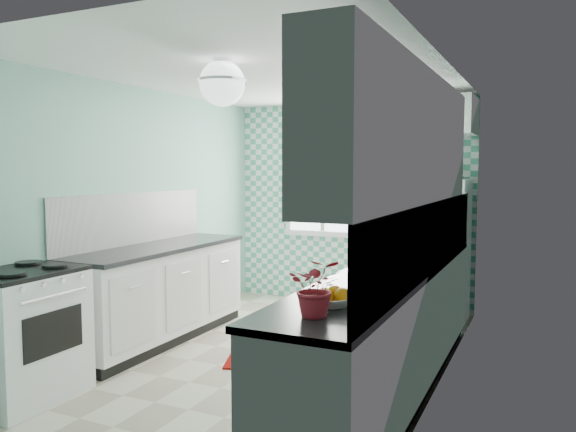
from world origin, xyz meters
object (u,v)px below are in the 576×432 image
at_px(ceiling_light, 222,83).
at_px(sink, 415,256).
at_px(stove, 23,333).
at_px(fridge, 435,250).
at_px(potted_plant, 317,287).
at_px(fruit_bowl, 333,301).
at_px(microwave, 437,166).

height_order(ceiling_light, sink, ceiling_light).
bearing_deg(ceiling_light, stove, -145.07).
bearing_deg(stove, fridge, 56.08).
bearing_deg(potted_plant, sink, 89.90).
xyz_separation_m(ceiling_light, fruit_bowl, (1.20, -0.82, -1.35)).
height_order(ceiling_light, stove, ceiling_light).
xyz_separation_m(fridge, potted_plant, (0.09, -3.69, 0.30)).
bearing_deg(fruit_bowl, ceiling_light, 145.57).
xyz_separation_m(fridge, fruit_bowl, (0.09, -3.45, 0.18)).
bearing_deg(fridge, stove, -125.79).
distance_m(sink, fruit_bowl, 2.00).
height_order(fridge, stove, fridge).
height_order(stove, microwave, microwave).
relative_size(sink, potted_plant, 1.76).
xyz_separation_m(sink, microwave, (-0.09, 1.44, 0.78)).
bearing_deg(potted_plant, fridge, 91.40).
bearing_deg(fruit_bowl, fridge, 91.50).
height_order(ceiling_light, microwave, ceiling_light).
xyz_separation_m(ceiling_light, potted_plant, (1.20, -1.06, -1.23)).
bearing_deg(potted_plant, fruit_bowl, 90.00).
height_order(fruit_bowl, potted_plant, potted_plant).
height_order(potted_plant, microwave, microwave).
bearing_deg(fridge, fruit_bowl, -90.60).
xyz_separation_m(ceiling_light, microwave, (1.11, 2.63, -0.61)).
bearing_deg(sink, microwave, 95.90).
distance_m(stove, potted_plant, 2.48).
height_order(ceiling_light, potted_plant, ceiling_light).
bearing_deg(ceiling_light, microwave, 67.08).
relative_size(ceiling_light, potted_plant, 1.16).
height_order(sink, fruit_bowl, sink).
bearing_deg(fridge, ceiling_light, -115.01).
bearing_deg(microwave, sink, 91.45).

